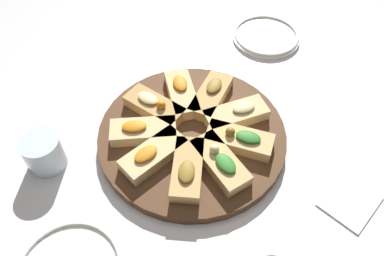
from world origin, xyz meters
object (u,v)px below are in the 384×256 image
serving_board (192,135)px  plate_right (266,36)px  napkin_stack (350,201)px  water_glass (44,152)px

serving_board → plate_right: 0.42m
plate_right → napkin_stack: bearing=-120.0°
serving_board → napkin_stack: (0.13, -0.33, -0.01)m
water_glass → napkin_stack: water_glass is taller
serving_board → plate_right: bearing=18.3°
plate_right → water_glass: 0.68m
water_glass → napkin_stack: 0.64m
serving_board → napkin_stack: serving_board is taller
plate_right → serving_board: bearing=-161.7°
serving_board → plate_right: (0.40, 0.13, -0.00)m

